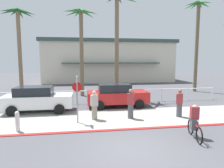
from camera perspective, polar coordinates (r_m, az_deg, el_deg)
ground_plane at (r=17.47m, az=-2.35°, el=-4.39°), size 80.00×80.00×0.00m
sidewalk_strip at (r=11.89m, az=0.80°, el=-9.73°), size 44.00×4.00×0.02m
curb_paint at (r=10.02m, az=2.74°, el=-12.91°), size 44.00×0.24×0.03m
building_backdrop at (r=34.31m, az=-1.43°, el=6.66°), size 20.78×11.41×6.57m
rail_fence at (r=15.86m, az=-1.76°, el=-2.47°), size 18.80×0.08×1.04m
stop_sign_bike_lane at (r=10.82m, az=-9.98°, el=-2.42°), size 0.52×0.56×2.56m
bollard_1 at (r=10.62m, az=-25.50°, el=-9.60°), size 0.20×0.20×1.00m
palm_tree_1 at (r=21.31m, az=-25.20°, el=13.85°), size 3.30×3.58×8.28m
palm_tree_2 at (r=19.26m, az=-8.86°, el=14.98°), size 3.24×2.58×8.15m
palm_tree_3 at (r=17.91m, az=1.35°, el=16.57°), size 3.63×3.08×9.06m
palm_tree_4 at (r=23.77m, az=23.28°, el=15.05°), size 2.96×3.05×9.65m
car_white_1 at (r=14.01m, az=-20.54°, el=-4.01°), size 4.40×2.02×1.69m
car_red_2 at (r=14.56m, az=1.36°, el=-3.17°), size 4.40×2.02×1.69m
cyclist_red_0 at (r=9.56m, az=22.58°, el=-10.13°), size 0.46×1.79×1.50m
pedestrian_0 at (r=11.45m, az=-5.08°, el=-6.39°), size 0.43×0.36×1.70m
pedestrian_1 at (r=11.66m, az=5.37°, el=-5.99°), size 0.46×0.41×1.75m
pedestrian_2 at (r=12.61m, az=18.78°, el=-5.55°), size 0.47×0.46×1.68m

